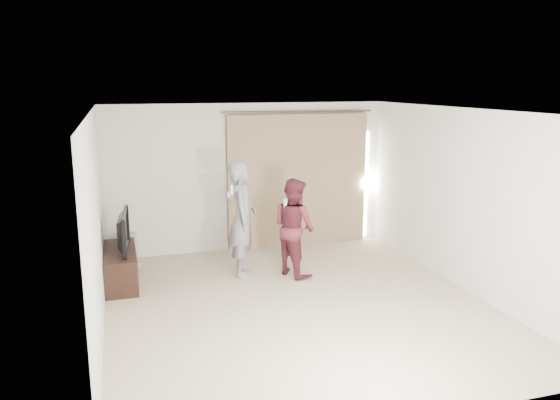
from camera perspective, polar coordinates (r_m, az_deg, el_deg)
The scene contains 10 objects.
floor at distance 7.50m, azimuth 1.88°, elevation -10.94°, with size 5.50×5.50×0.00m, color #C1B091.
wall_back at distance 9.68m, azimuth -3.28°, elevation 2.38°, with size 5.00×0.04×2.60m, color silver.
wall_left at distance 6.74m, azimuth -18.64°, elevation -2.60°, with size 0.04×5.50×2.60m.
ceiling at distance 6.91m, azimuth 2.03°, elevation 9.32°, with size 5.00×5.50×0.01m, color silver.
curtain at distance 9.88m, azimuth 1.98°, elevation 2.03°, with size 2.80×0.11×2.46m.
tv_console at distance 8.53m, azimuth -16.31°, elevation -6.70°, with size 0.46×1.33×0.51m, color black.
tv at distance 8.37m, azimuth -16.53°, elevation -3.16°, with size 1.01×0.13×0.58m, color black.
scratching_post at distance 9.34m, azimuth -15.36°, elevation -5.26°, with size 0.40×0.40×0.53m.
person_man at distance 8.41m, azimuth -3.96°, elevation -1.93°, with size 0.59×0.75×1.80m.
person_woman at distance 8.42m, azimuth 1.49°, elevation -2.84°, with size 0.81×0.90×1.52m.
Camera 1 is at (-2.22, -6.53, 2.94)m, focal length 35.00 mm.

